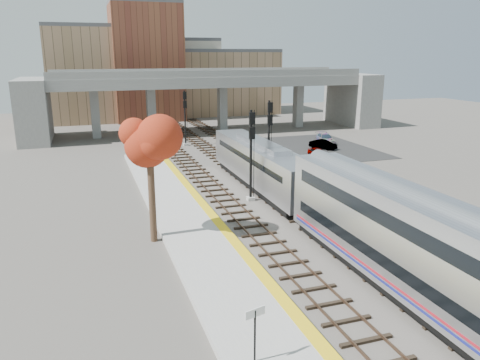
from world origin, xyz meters
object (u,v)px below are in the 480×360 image
object	(u,v)px
locomotive	(261,164)
signal_mast_near	(251,156)
car_c	(325,138)
car_b	(323,144)
coach	(444,262)
signal_mast_far	(185,119)
signal_mast_mid	(269,139)
tree	(149,145)
car_a	(318,153)

from	to	relation	value
locomotive	signal_mast_near	bearing A→B (deg)	-124.33
car_c	car_b	bearing A→B (deg)	-109.13
locomotive	coach	world-z (taller)	coach
coach	signal_mast_far	bearing A→B (deg)	92.69
signal_mast_near	signal_mast_mid	distance (m)	7.49
tree	car_a	size ratio (longest dim) A/B	2.63
signal_mast_far	car_c	xyz separation A→B (m)	(18.17, -4.52, -2.91)
car_b	signal_mast_near	bearing A→B (deg)	-164.87
coach	tree	distance (m)	17.77
locomotive	tree	world-z (taller)	tree
signal_mast_near	signal_mast_mid	bearing A→B (deg)	56.80
signal_mast_near	car_b	xyz separation A→B (m)	(16.05, 17.27, -3.18)
signal_mast_near	car_c	distance (m)	27.67
car_a	tree	bearing A→B (deg)	-139.29
locomotive	tree	bearing A→B (deg)	-140.33
signal_mast_far	car_c	world-z (taller)	signal_mast_far
car_b	car_c	size ratio (longest dim) A/B	0.79
signal_mast_far	car_c	bearing A→B (deg)	-13.97
car_b	car_c	bearing A→B (deg)	25.83
locomotive	signal_mast_mid	size ratio (longest dim) A/B	2.52
coach	signal_mast_near	world-z (taller)	signal_mast_near
locomotive	car_b	world-z (taller)	locomotive
car_b	car_c	distance (m)	3.98
signal_mast_far	car_b	bearing A→B (deg)	-26.18
coach	locomotive	bearing A→B (deg)	90.00
signal_mast_near	car_b	size ratio (longest dim) A/B	2.12
locomotive	car_a	size ratio (longest dim) A/B	5.81
signal_mast_near	signal_mast_far	xyz separation A→B (m)	(-0.00, 25.16, -0.20)
signal_mast_mid	signal_mast_far	size ratio (longest dim) A/B	1.05
coach	car_b	world-z (taller)	coach
locomotive	signal_mast_far	size ratio (longest dim) A/B	2.65
signal_mast_near	tree	world-z (taller)	tree
coach	signal_mast_near	bearing A→B (deg)	96.14
signal_mast_near	car_c	size ratio (longest dim) A/B	1.67
tree	car_c	world-z (taller)	tree
car_a	car_b	xyz separation A→B (m)	(3.03, 4.34, 0.03)
locomotive	car_c	world-z (taller)	locomotive
locomotive	tree	distance (m)	14.90
locomotive	signal_mast_near	world-z (taller)	signal_mast_near
coach	car_c	xyz separation A→B (m)	(16.07, 40.17, -2.10)
signal_mast_near	signal_mast_mid	size ratio (longest dim) A/B	0.99
locomotive	signal_mast_mid	distance (m)	4.07
locomotive	car_c	distance (m)	23.86
tree	car_b	distance (m)	34.67
coach	car_a	distance (m)	34.32
signal_mast_near	car_c	xyz separation A→B (m)	(18.17, 20.64, -3.11)
car_a	coach	bearing A→B (deg)	-108.77
signal_mast_mid	car_a	world-z (taller)	signal_mast_mid
coach	car_c	distance (m)	43.31
signal_mast_near	signal_mast_far	size ratio (longest dim) A/B	1.04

